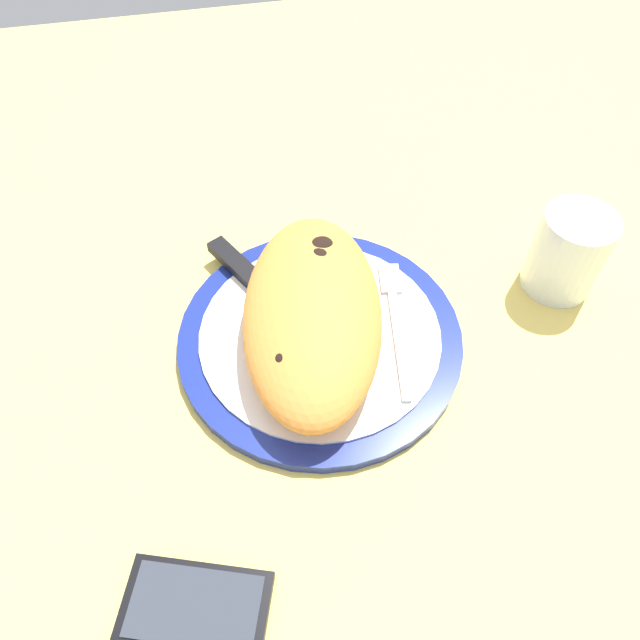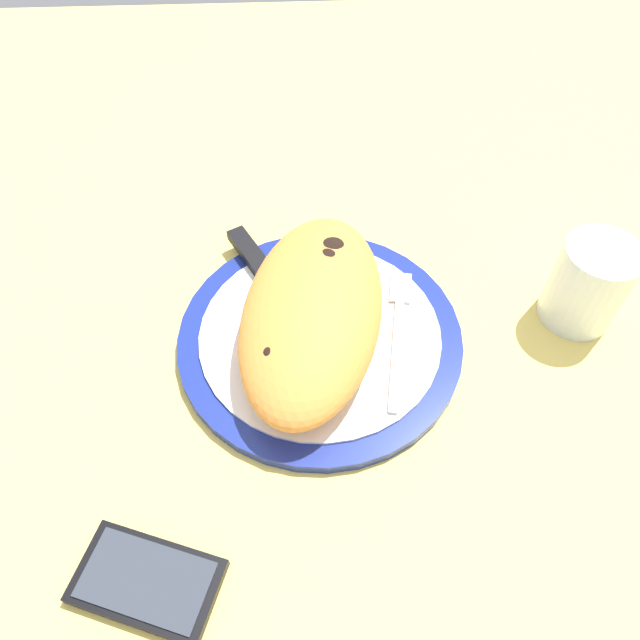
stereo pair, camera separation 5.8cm
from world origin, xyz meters
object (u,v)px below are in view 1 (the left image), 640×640
(calzone, at_px, (312,312))
(plate, at_px, (320,337))
(fork, at_px, (395,314))
(water_glass, at_px, (566,257))
(smartphone, at_px, (195,607))
(knife, at_px, (260,287))

(calzone, bearing_deg, plate, -104.19)
(fork, distance_m, water_glass, 0.19)
(fork, relative_size, smartphone, 1.35)
(smartphone, height_order, water_glass, water_glass)
(calzone, bearing_deg, smartphone, 148.83)
(knife, height_order, smartphone, knife)
(fork, relative_size, water_glass, 1.80)
(fork, xyz_separation_m, smartphone, (-0.23, 0.23, -0.01))
(knife, height_order, water_glass, water_glass)
(plate, xyz_separation_m, fork, (0.00, -0.08, 0.01))
(calzone, xyz_separation_m, smartphone, (-0.23, 0.14, -0.04))
(knife, bearing_deg, smartphone, 162.08)
(calzone, relative_size, smartphone, 2.19)
(plate, distance_m, fork, 0.08)
(fork, distance_m, knife, 0.14)
(calzone, relative_size, knife, 1.25)
(calzone, height_order, fork, calzone)
(plate, distance_m, water_glass, 0.27)
(calzone, xyz_separation_m, knife, (0.07, 0.04, -0.03))
(calzone, height_order, smartphone, calzone)
(water_glass, bearing_deg, smartphone, 121.00)
(plate, relative_size, smartphone, 2.27)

